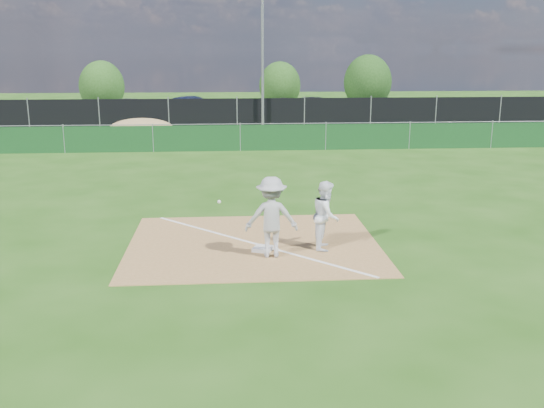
{
  "coord_description": "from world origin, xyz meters",
  "views": [
    {
      "loc": [
        -0.58,
        -12.96,
        4.58
      ],
      "look_at": [
        0.45,
        1.0,
        1.0
      ],
      "focal_mm": 40.0,
      "sensor_mm": 36.0,
      "label": 1
    }
  ],
  "objects": [
    {
      "name": "green_fence",
      "position": [
        0.0,
        15.0,
        0.6
      ],
      "size": [
        44.0,
        0.05,
        1.2
      ],
      "primitive_type": "cube",
      "color": "#103B17",
      "rests_on": "ground"
    },
    {
      "name": "foul_line",
      "position": [
        0.0,
        1.0,
        0.03
      ],
      "size": [
        5.01,
        5.01,
        0.01
      ],
      "primitive_type": "cube",
      "rotation": [
        0.0,
        0.0,
        0.79
      ],
      "color": "white",
      "rests_on": "infield_dirt"
    },
    {
      "name": "tree_left",
      "position": [
        -9.61,
        32.38,
        1.97
      ],
      "size": [
        3.23,
        3.23,
        3.83
      ],
      "color": "#382316",
      "rests_on": "ground"
    },
    {
      "name": "tree_right",
      "position": [
        10.0,
        32.76,
        2.18
      ],
      "size": [
        3.57,
        3.57,
        4.24
      ],
      "color": "#382316",
      "rests_on": "ground"
    },
    {
      "name": "car_right",
      "position": [
        5.65,
        28.17,
        0.74
      ],
      "size": [
        5.32,
        3.04,
        1.45
      ],
      "primitive_type": "imported",
      "rotation": [
        0.0,
        0.0,
        1.78
      ],
      "color": "black",
      "rests_on": "parking_lot"
    },
    {
      "name": "parking_lot",
      "position": [
        0.0,
        28.0,
        0.01
      ],
      "size": [
        46.0,
        9.0,
        0.01
      ],
      "primitive_type": "cube",
      "color": "black",
      "rests_on": "ground"
    },
    {
      "name": "ground",
      "position": [
        0.0,
        10.0,
        0.0
      ],
      "size": [
        90.0,
        90.0,
        0.0
      ],
      "primitive_type": "plane",
      "color": "#204B10",
      "rests_on": "ground"
    },
    {
      "name": "car_left",
      "position": [
        -6.73,
        27.86,
        0.78
      ],
      "size": [
        4.86,
        3.21,
        1.54
      ],
      "primitive_type": "imported",
      "rotation": [
        0.0,
        0.0,
        1.23
      ],
      "color": "#B0B3B8",
      "rests_on": "parking_lot"
    },
    {
      "name": "dirt_mound",
      "position": [
        -5.0,
        18.5,
        0.58
      ],
      "size": [
        3.38,
        2.6,
        1.17
      ],
      "primitive_type": "ellipsoid",
      "color": "#9E7F4C",
      "rests_on": "ground"
    },
    {
      "name": "play_at_first",
      "position": [
        0.37,
        0.06,
        0.94
      ],
      "size": [
        1.8,
        0.71,
        1.84
      ],
      "color": "#B4B4B7",
      "rests_on": "infield_dirt"
    },
    {
      "name": "car_mid",
      "position": [
        -2.85,
        27.75,
        0.78
      ],
      "size": [
        4.95,
        3.13,
        1.54
      ],
      "primitive_type": "imported",
      "rotation": [
        0.0,
        0.0,
        1.22
      ],
      "color": "black",
      "rests_on": "parking_lot"
    },
    {
      "name": "first_base",
      "position": [
        0.19,
        0.46,
        0.06
      ],
      "size": [
        0.54,
        0.54,
        0.09
      ],
      "primitive_type": "cube",
      "rotation": [
        0.0,
        0.0,
        -0.38
      ],
      "color": "silver",
      "rests_on": "infield_dirt"
    },
    {
      "name": "runner",
      "position": [
        1.69,
        0.58,
        0.81
      ],
      "size": [
        0.77,
        0.9,
        1.63
      ],
      "primitive_type": "imported",
      "rotation": [
        0.0,
        0.0,
        1.36
      ],
      "color": "white",
      "rests_on": "ground"
    },
    {
      "name": "tree_mid",
      "position": [
        3.44,
        33.58,
        1.91
      ],
      "size": [
        3.14,
        3.14,
        3.72
      ],
      "color": "#382316",
      "rests_on": "ground"
    },
    {
      "name": "infield_dirt",
      "position": [
        0.0,
        1.0,
        0.01
      ],
      "size": [
        6.0,
        5.0,
        0.02
      ],
      "primitive_type": "cube",
      "color": "olive",
      "rests_on": "ground"
    },
    {
      "name": "light_pole",
      "position": [
        1.5,
        22.7,
        4.0
      ],
      "size": [
        0.16,
        0.16,
        8.0
      ],
      "primitive_type": "cylinder",
      "color": "slate",
      "rests_on": "ground"
    },
    {
      "name": "black_fence",
      "position": [
        0.0,
        23.0,
        0.9
      ],
      "size": [
        46.0,
        0.04,
        1.8
      ],
      "primitive_type": "cube",
      "color": "black",
      "rests_on": "ground"
    }
  ]
}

